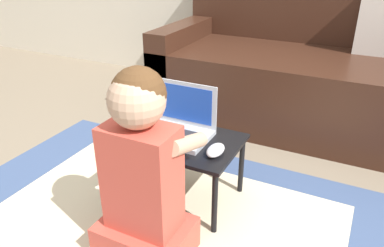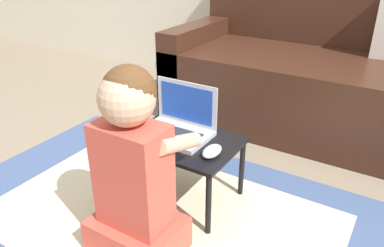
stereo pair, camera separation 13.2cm
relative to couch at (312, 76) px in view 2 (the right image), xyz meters
name	(u,v)px [view 2 (the right image)]	position (x,y,z in m)	size (l,w,h in m)	color
ground_plane	(183,205)	(-0.21, -1.20, -0.31)	(16.00, 16.00, 0.00)	#7F705B
area_rug	(160,218)	(-0.25, -1.34, -0.31)	(2.02, 1.28, 0.01)	#3D517A
couch	(312,76)	(0.00, 0.00, 0.00)	(1.73, 0.89, 0.91)	#381E14
laptop_desk	(183,147)	(-0.25, -1.15, -0.04)	(0.49, 0.36, 0.31)	black
laptop	(177,126)	(-0.30, -1.12, 0.04)	(0.31, 0.21, 0.22)	#B7BCC6
computer_mouse	(212,151)	(-0.07, -1.20, 0.02)	(0.06, 0.11, 0.04)	silver
person_seated	(135,172)	(-0.21, -1.52, 0.05)	(0.34, 0.35, 0.75)	#CC4C3D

